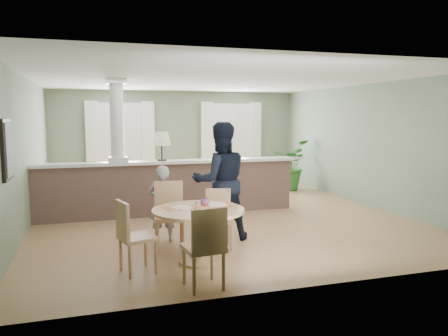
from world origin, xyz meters
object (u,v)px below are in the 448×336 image
object	(u,v)px
chair_side	(132,234)
chair_near	(206,244)
chair_far_boy	(169,212)
sofa	(202,185)
child_person	(162,204)
dining_table	(198,220)
chair_far_man	(219,216)
man_person	(220,181)
houseplant	(287,165)

from	to	relation	value
chair_side	chair_near	bearing A→B (deg)	-150.97
chair_far_boy	chair_side	distance (m)	1.14
sofa	child_person	bearing A→B (deg)	-132.49
chair_near	child_person	distance (m)	2.10
dining_table	child_person	bearing A→B (deg)	104.72
chair_far_boy	chair_far_man	world-z (taller)	chair_far_boy
child_person	man_person	size ratio (longest dim) A/B	0.65
dining_table	chair_far_boy	xyz separation A→B (m)	(-0.26, 0.79, -0.04)
child_person	chair_far_man	bearing A→B (deg)	151.21
houseplant	chair_far_boy	distance (m)	5.91
chair_side	houseplant	bearing A→B (deg)	-56.34
chair_far_boy	chair_far_man	bearing A→B (deg)	-6.67
chair_near	man_person	world-z (taller)	man_person
chair_side	sofa	bearing A→B (deg)	-39.98
sofa	chair_side	xyz separation A→B (m)	(-2.00, -4.31, 0.12)
child_person	sofa	bearing A→B (deg)	-108.40
chair_near	man_person	xyz separation A→B (m)	(0.76, 1.96, 0.41)
houseplant	chair_far_man	size ratio (longest dim) A/B	1.52
sofa	chair_near	xyz separation A→B (m)	(-1.24, -5.09, 0.14)
sofa	chair_far_boy	distance (m)	3.63
houseplant	man_person	distance (m)	5.17
chair_far_boy	child_person	size ratio (longest dim) A/B	0.82
sofa	chair_side	bearing A→B (deg)	-132.29
man_person	chair_near	bearing A→B (deg)	71.50
chair_far_man	child_person	distance (m)	0.96
chair_side	child_person	distance (m)	1.44
dining_table	man_person	size ratio (longest dim) A/B	0.65
dining_table	chair_near	world-z (taller)	chair_near
houseplant	child_person	xyz separation A→B (m)	(-4.04, -3.98, -0.06)
sofa	houseplant	size ratio (longest dim) A/B	2.02
sofa	chair_far_boy	world-z (taller)	chair_far_boy
child_person	man_person	bearing A→B (deg)	178.55
houseplant	child_person	distance (m)	5.67
man_person	dining_table	bearing A→B (deg)	61.73
child_person	chair_near	bearing A→B (deg)	101.10
sofa	man_person	distance (m)	3.21
dining_table	chair_side	distance (m)	0.92
houseplant	child_person	bearing A→B (deg)	-135.43
chair_far_man	man_person	world-z (taller)	man_person
houseplant	chair_near	xyz separation A→B (m)	(-3.88, -6.08, -0.14)
sofa	chair_far_boy	size ratio (longest dim) A/B	2.73
child_person	houseplant	bearing A→B (deg)	-128.78
houseplant	chair_far_boy	world-z (taller)	houseplant
dining_table	chair_side	world-z (taller)	chair_side
sofa	chair_side	world-z (taller)	chair_side
chair_far_man	chair_far_boy	bearing A→B (deg)	176.14
chair_far_boy	chair_far_man	xyz separation A→B (m)	(0.73, -0.18, -0.06)
sofa	chair_side	distance (m)	4.75
sofa	chair_near	world-z (taller)	chair_near
sofa	houseplant	bearing A→B (deg)	3.01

